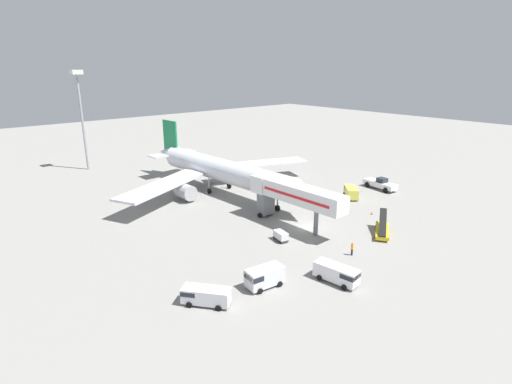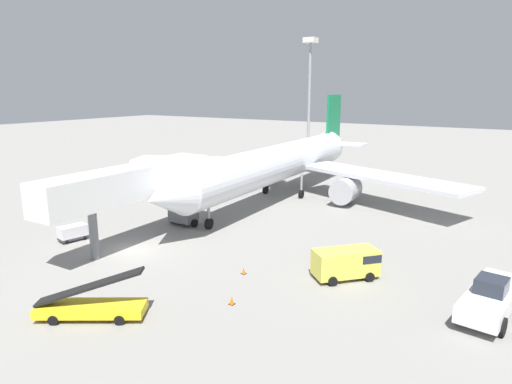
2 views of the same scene
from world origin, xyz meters
name	(u,v)px [view 2 (image 2 of 2)]	position (x,y,z in m)	size (l,w,h in m)	color
ground_plane	(133,250)	(0.00, 0.00, 0.00)	(300.00, 300.00, 0.00)	gray
airplane_at_gate	(281,163)	(1.18, 24.01, 4.42)	(46.50, 47.47, 12.64)	silver
jet_bridge	(140,185)	(-1.12, 2.23, 5.24)	(3.51, 17.79, 7.04)	silver
pushback_tug	(491,297)	(27.10, 3.76, 1.12)	(3.41, 7.63, 2.45)	white
belt_loader_truck	(91,306)	(6.75, -9.56, 0.76)	(6.46, 5.05, 3.12)	yellow
service_van_mid_right	(347,262)	(17.67, 4.25, 1.23)	(4.65, 4.79, 2.16)	#E5DB4C
baggage_cart_rear_right	(73,232)	(-6.54, -1.12, 0.79)	(1.73, 2.61, 1.42)	#38383D
safety_cone_alpha	(232,300)	(12.94, -3.65, 0.27)	(0.35, 0.35, 0.55)	black
safety_cone_bravo	(244,271)	(10.87, 0.83, 0.26)	(0.34, 0.34, 0.52)	black
apron_light_mast	(310,74)	(-12.60, 60.39, 16.54)	(2.40, 2.40, 23.52)	#93969B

